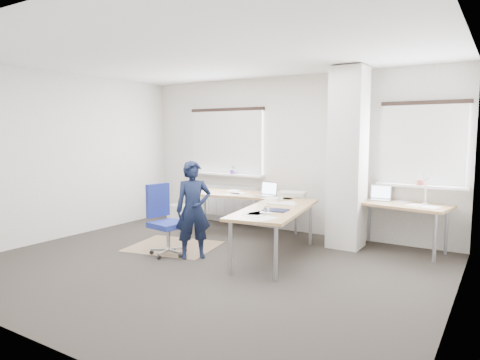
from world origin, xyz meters
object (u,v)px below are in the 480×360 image
Objects in this scene: desk_side at (400,206)px; task_chair at (167,235)px; person at (193,210)px; desk_main at (260,202)px.

desk_side is 3.53m from task_chair.
task_chair is at bearing -134.18° from desk_side.
desk_side is 1.44× the size of task_chair.
desk_main is at bearing 21.87° from person.
desk_side is at bearing 44.88° from task_chair.
desk_main is at bearing 63.12° from task_chair.
person is (0.43, 0.10, 0.41)m from task_chair.
task_chair is at bearing 147.06° from person.
desk_main is 1.21m from person.
task_chair is (-0.88, -1.22, -0.40)m from desk_main.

